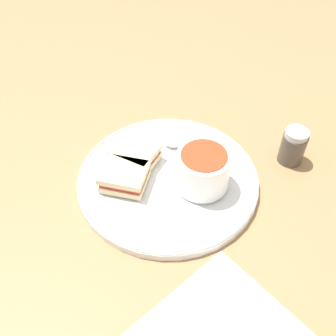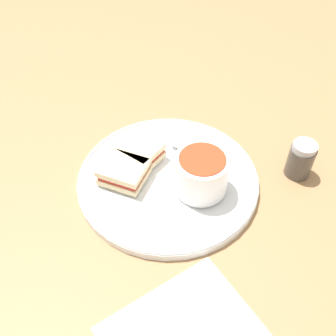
# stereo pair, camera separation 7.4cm
# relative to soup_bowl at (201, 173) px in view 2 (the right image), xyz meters

# --- Properties ---
(ground_plane) EXTENTS (2.40, 2.40, 0.00)m
(ground_plane) POSITION_rel_soup_bowl_xyz_m (0.05, -0.05, -0.06)
(ground_plane) COLOR #9E754C
(plate) EXTENTS (0.35, 0.35, 0.02)m
(plate) POSITION_rel_soup_bowl_xyz_m (0.05, -0.05, -0.05)
(plate) COLOR white
(plate) RESTS_ON ground_plane
(soup_bowl) EXTENTS (0.10, 0.10, 0.08)m
(soup_bowl) POSITION_rel_soup_bowl_xyz_m (0.00, 0.00, 0.00)
(soup_bowl) COLOR white
(soup_bowl) RESTS_ON plate
(spoon) EXTENTS (0.09, 0.10, 0.01)m
(spoon) POSITION_rel_soup_bowl_xyz_m (-0.01, -0.11, -0.03)
(spoon) COLOR silver
(spoon) RESTS_ON plate
(sandwich_half_near) EXTENTS (0.10, 0.11, 0.03)m
(sandwich_half_near) POSITION_rel_soup_bowl_xyz_m (0.08, -0.12, -0.02)
(sandwich_half_near) COLOR beige
(sandwich_half_near) RESTS_ON plate
(sandwich_half_far) EXTENTS (0.11, 0.11, 0.03)m
(sandwich_half_far) POSITION_rel_soup_bowl_xyz_m (0.13, -0.07, -0.02)
(sandwich_half_far) COLOR beige
(sandwich_half_far) RESTS_ON plate
(salt_shaker) EXTENTS (0.05, 0.05, 0.08)m
(salt_shaker) POSITION_rel_soup_bowl_xyz_m (-0.20, 0.02, -0.02)
(salt_shaker) COLOR #4C4742
(salt_shaker) RESTS_ON ground_plane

